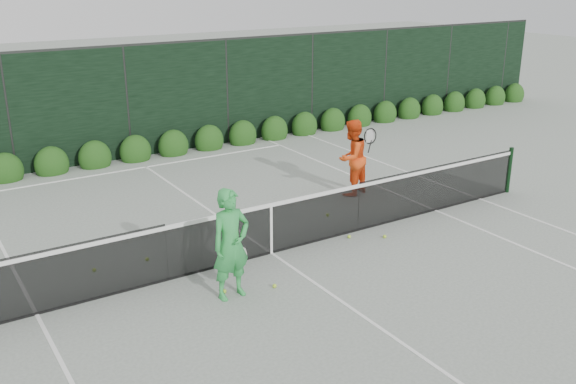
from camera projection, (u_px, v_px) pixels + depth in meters
ground at (271, 253)px, 11.71m from camera, size 80.00×80.00×0.00m
tennis_net at (270, 227)px, 11.52m from camera, size 12.90×0.10×1.07m
player_woman at (231, 244)px, 9.90m from camera, size 0.70×0.49×1.79m
player_man at (352, 158)px, 14.52m from camera, size 1.01×0.89×1.74m
court_lines at (271, 253)px, 11.71m from camera, size 11.03×23.83×0.01m
windscreen_fence at (369, 224)px, 9.05m from camera, size 32.00×21.07×3.06m
hedge_row at (136, 152)px, 17.33m from camera, size 31.66×0.65×0.94m
tennis_balls at (263, 254)px, 11.61m from camera, size 5.24×2.23×0.07m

